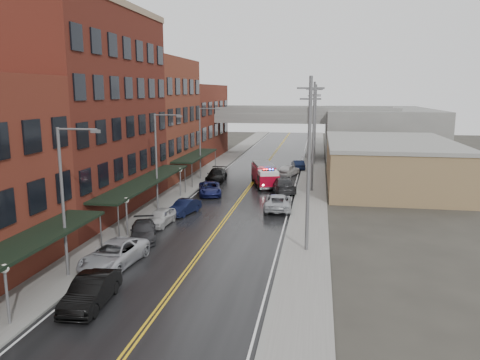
{
  "coord_description": "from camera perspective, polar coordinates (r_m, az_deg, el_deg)",
  "views": [
    {
      "loc": [
        7.84,
        -16.42,
        11.01
      ],
      "look_at": [
        0.81,
        25.01,
        3.0
      ],
      "focal_mm": 35.0,
      "sensor_mm": 36.0,
      "label": 1
    }
  ],
  "objects": [
    {
      "name": "curb_right",
      "position": [
        47.74,
        6.75,
        -2.53
      ],
      "size": [
        0.3,
        160.0,
        0.15
      ],
      "primitive_type": "cube",
      "color": "gray",
      "rests_on": "ground"
    },
    {
      "name": "sidewalk_right",
      "position": [
        47.69,
        8.74,
        -2.59
      ],
      "size": [
        3.0,
        160.0,
        0.15
      ],
      "primitive_type": "cube",
      "color": "slate",
      "rests_on": "ground"
    },
    {
      "name": "parked_car_right_1",
      "position": [
        51.77,
        5.22,
        -0.58
      ],
      "size": [
        3.66,
        6.18,
        1.68
      ],
      "primitive_type": "imported",
      "rotation": [
        0.0,
        0.0,
        3.38
      ],
      "color": "#262729",
      "rests_on": "ground"
    },
    {
      "name": "parked_car_left_3",
      "position": [
        36.11,
        -11.71,
        -6.09
      ],
      "size": [
        3.32,
        4.96,
        1.33
      ],
      "primitive_type": "imported",
      "rotation": [
        0.0,
        0.0,
        0.35
      ],
      "color": "#28282B",
      "rests_on": "ground"
    },
    {
      "name": "globe_lamp_2",
      "position": [
        49.33,
        -7.3,
        0.55
      ],
      "size": [
        0.44,
        0.44,
        3.12
      ],
      "color": "#59595B",
      "rests_on": "ground"
    },
    {
      "name": "brick_building_c",
      "position": [
        60.82,
        -10.81,
        7.29
      ],
      "size": [
        9.0,
        15.0,
        15.0
      ],
      "primitive_type": "cube",
      "color": "brown",
      "rests_on": "ground"
    },
    {
      "name": "fire_truck",
      "position": [
        54.9,
        3.04,
        0.69
      ],
      "size": [
        4.27,
        7.38,
        2.57
      ],
      "rotation": [
        0.0,
        0.0,
        0.28
      ],
      "color": "maroon",
      "rests_on": "ground"
    },
    {
      "name": "street_lamp_2",
      "position": [
        58.52,
        -4.67,
        5.04
      ],
      "size": [
        2.64,
        0.22,
        9.0
      ],
      "color": "#59595B",
      "rests_on": "ground"
    },
    {
      "name": "parked_car_left_7",
      "position": [
        57.9,
        -2.88,
        0.59
      ],
      "size": [
        2.45,
        5.42,
        1.54
      ],
      "primitive_type": "imported",
      "rotation": [
        0.0,
        0.0,
        0.05
      ],
      "color": "black",
      "rests_on": "ground"
    },
    {
      "name": "brick_building_b",
      "position": [
        44.78,
        -18.72,
        7.65
      ],
      "size": [
        9.0,
        20.0,
        18.0
      ],
      "primitive_type": "cube",
      "color": "#541E16",
      "rests_on": "ground"
    },
    {
      "name": "parked_car_left_1",
      "position": [
        26.11,
        -17.72,
        -12.8
      ],
      "size": [
        2.0,
        4.89,
        1.58
      ],
      "primitive_type": "imported",
      "rotation": [
        0.0,
        0.0,
        0.07
      ],
      "color": "black",
      "rests_on": "ground"
    },
    {
      "name": "road",
      "position": [
        48.35,
        0.05,
        -2.36
      ],
      "size": [
        11.0,
        160.0,
        0.02
      ],
      "primitive_type": "cube",
      "color": "black",
      "rests_on": "ground"
    },
    {
      "name": "awning_2",
      "position": [
        59.49,
        -5.4,
        2.99
      ],
      "size": [
        2.6,
        13.0,
        3.09
      ],
      "color": "black",
      "rests_on": "ground"
    },
    {
      "name": "curb_left",
      "position": [
        49.56,
        -6.41,
        -2.02
      ],
      "size": [
        0.3,
        160.0,
        0.15
      ],
      "primitive_type": "cube",
      "color": "gray",
      "rests_on": "ground"
    },
    {
      "name": "parked_car_left_2",
      "position": [
        31.2,
        -15.1,
        -8.72
      ],
      "size": [
        3.16,
        5.89,
        1.57
      ],
      "primitive_type": "imported",
      "rotation": [
        0.0,
        0.0,
        -0.1
      ],
      "color": "#A8AAB0",
      "rests_on": "ground"
    },
    {
      "name": "globe_lamp_0",
      "position": [
        24.86,
        -26.68,
        -10.9
      ],
      "size": [
        0.44,
        0.44,
        3.12
      ],
      "color": "#59595B",
      "rests_on": "ground"
    },
    {
      "name": "parked_car_right_2",
      "position": [
        61.94,
        5.89,
        1.23
      ],
      "size": [
        3.23,
        4.97,
        1.57
      ],
      "primitive_type": "imported",
      "rotation": [
        0.0,
        0.0,
        2.82
      ],
      "color": "#B9B9B9",
      "rests_on": "ground"
    },
    {
      "name": "brick_building_far",
      "position": [
        77.53,
        -6.26,
        7.02
      ],
      "size": [
        9.0,
        20.0,
        12.0
      ],
      "primitive_type": "cube",
      "color": "#5E2318",
      "rests_on": "ground"
    },
    {
      "name": "street_lamp_0",
      "position": [
        28.94,
        -20.44,
        -1.51
      ],
      "size": [
        2.64,
        0.22,
        9.0
      ],
      "color": "#59595B",
      "rests_on": "ground"
    },
    {
      "name": "parked_car_left_5",
      "position": [
        42.74,
        -6.81,
        -3.29
      ],
      "size": [
        2.4,
        4.27,
        1.33
      ],
      "primitive_type": "imported",
      "rotation": [
        0.0,
        0.0,
        -0.26
      ],
      "color": "black",
      "rests_on": "ground"
    },
    {
      "name": "utility_pole_0",
      "position": [
        31.78,
        8.38,
        2.16
      ],
      "size": [
        1.8,
        0.24,
        12.0
      ],
      "color": "#59595B",
      "rests_on": "ground"
    },
    {
      "name": "parked_car_right_3",
      "position": [
        67.02,
        7.09,
        1.85
      ],
      "size": [
        2.23,
        4.38,
        1.38
      ],
      "primitive_type": "imported",
      "rotation": [
        0.0,
        0.0,
        3.34
      ],
      "color": "black",
      "rests_on": "ground"
    },
    {
      "name": "street_lamp_1",
      "position": [
        43.3,
        -9.88,
        2.9
      ],
      "size": [
        2.64,
        0.22,
        9.0
      ],
      "color": "#59595B",
      "rests_on": "ground"
    },
    {
      "name": "parked_car_left_6",
      "position": [
        50.36,
        -3.71,
        -1.05
      ],
      "size": [
        3.54,
        5.4,
        1.38
      ],
      "primitive_type": "imported",
      "rotation": [
        0.0,
        0.0,
        0.27
      ],
      "color": "#14194B",
      "rests_on": "ground"
    },
    {
      "name": "tan_building",
      "position": [
        57.64,
        17.67,
        1.79
      ],
      "size": [
        14.0,
        22.0,
        5.0
      ],
      "primitive_type": "cube",
      "color": "#92754F",
      "rests_on": "ground"
    },
    {
      "name": "overpass",
      "position": [
        78.97,
        3.95,
        7.12
      ],
      "size": [
        40.0,
        10.0,
        7.5
      ],
      "color": "slate",
      "rests_on": "ground"
    },
    {
      "name": "right_far_block",
      "position": [
        87.3,
        16.37,
        5.75
      ],
      "size": [
        18.0,
        30.0,
        8.0
      ],
      "primitive_type": "cube",
      "color": "slate",
      "rests_on": "ground"
    },
    {
      "name": "sidewalk_left",
      "position": [
        50.04,
        -8.23,
        -1.95
      ],
      "size": [
        3.0,
        160.0,
        0.15
      ],
      "primitive_type": "cube",
      "color": "slate",
      "rests_on": "ground"
    },
    {
      "name": "globe_lamp_1",
      "position": [
        36.46,
        -13.69,
        -3.32
      ],
      "size": [
        0.44,
        0.44,
        3.12
      ],
      "color": "#59595B",
      "rests_on": "ground"
    },
    {
      "name": "utility_pole_1",
      "position": [
        51.64,
        8.92,
        5.43
      ],
      "size": [
        1.8,
        0.24,
        12.0
      ],
      "color": "#59595B",
      "rests_on": "ground"
    },
    {
      "name": "awning_1",
      "position": [
        43.05,
        -11.41,
        -0.16
      ],
      "size": [
        2.6,
        18.0,
        3.09
      ],
      "color": "black",
      "rests_on": "ground"
    },
    {
      "name": "parked_car_left_4",
      "position": [
        39.58,
        -9.68,
        -4.48
      ],
      "size": [
        1.87,
        4.15,
        1.38
      ],
      "primitive_type": "imported",
      "rotation": [
        0.0,
        0.0,
        -0.06
      ],
      "color": "#B8B8B8",
      "rests_on": "ground"
    },
    {
      "name": "parked_car_right_0",
      "position": [
        44.14,
        4.65,
        -2.68
      ],
      "size": [
        2.81,
        5.56,
        1.51
      ],
      "primitive_type": "imported",
      "rotation": [
        0.0,
        0.0,
        3.2
      ],
      "color": "#AAADB2",
      "rests_on": "ground"
    },
    {
      "name": "utility_pole_2",
      "position": [
        71.58,
        9.17,
        6.89
      ],
      "size": [
        1.8,
        0.24,
        12.0
      ],
      "color": "#59595B",
      "rests_on": "ground"
    },
    {
      "name": "awning_0",
      "position": [
        26.77,
        -26.18,
        -7.8
      ],
      "size": [
        2.6,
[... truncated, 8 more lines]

